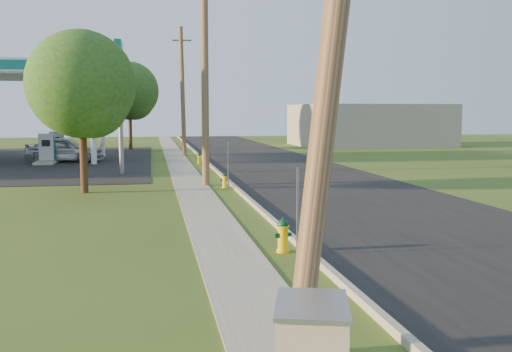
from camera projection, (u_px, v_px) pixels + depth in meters
The scene contains 19 objects.
ground_plane at pixel (351, 324), 8.67m from camera, with size 140.00×140.00×0.00m, color #334819.
road at pixel (376, 208), 19.25m from camera, with size 8.00×120.00×0.02m, color black.
curb at pixel (260, 209), 18.53m from camera, with size 0.15×120.00×0.15m, color gray.
sidewalk at pixel (206, 213), 18.22m from camera, with size 1.50×120.00×0.03m, color gray.
utility_pole_mid at pixel (205, 72), 24.63m from camera, with size 1.40×0.32×9.80m.
utility_pole_far at pixel (183, 91), 42.25m from camera, with size 1.40×0.32×9.50m.
sign_post_near at pixel (298, 212), 12.71m from camera, with size 0.05×0.04×2.00m, color gray.
sign_post_mid at pixel (228, 165), 24.25m from camera, with size 0.05×0.04×2.00m, color gray.
sign_post_far at pixel (203, 148), 36.17m from camera, with size 0.05×0.04×2.00m, color gray.
fuel_pump_ne at pixel (47, 152), 36.22m from camera, with size 1.20×3.20×1.90m.
fuel_pump_se at pixel (57, 148), 40.13m from camera, with size 1.20×3.20×1.90m.
price_pylon at pixel (119, 69), 29.26m from camera, with size 0.34×2.04×6.85m.
distant_building at pixel (369, 125), 55.66m from camera, with size 14.00×10.00×4.00m, color #9E968A.
tree_verge at pixel (84, 88), 22.42m from camera, with size 4.26×4.26×6.46m.
tree_lot at pixel (131, 93), 49.02m from camera, with size 5.01×5.01×7.59m.
hydrant_near at pixel (283, 235), 13.11m from camera, with size 0.41×0.37×0.80m.
hydrant_mid at pixel (225, 180), 24.38m from camera, with size 0.34×0.31×0.66m.
hydrant_far at pixel (199, 159), 35.83m from camera, with size 0.35×0.31×0.68m.
car_silver at pixel (65, 149), 37.23m from camera, with size 1.97×4.90×1.67m, color #B9BBC1.
Camera 1 is at (-2.93, -7.97, 3.20)m, focal length 40.00 mm.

